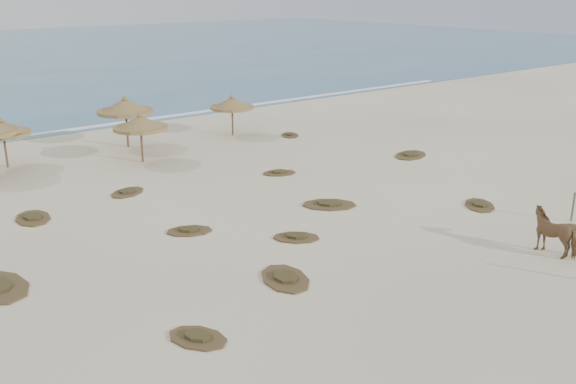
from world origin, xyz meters
The scene contains 20 objects.
ground centered at (0.00, 0.00, 0.00)m, with size 160.00×160.00×0.00m, color beige.
foam_line centered at (0.00, 26.00, 0.00)m, with size 70.00×0.60×0.01m, color white.
palapa_2 centered at (-5.71, 19.38, 2.00)m, with size 3.38×3.38×2.57m.
palapa_3 centered at (0.16, 16.04, 2.06)m, with size 3.07×3.07×2.66m.
palapa_4 centered at (0.97, 19.57, 2.31)m, with size 3.73×3.73×2.97m.
palapa_5 centered at (7.31, 18.31, 1.96)m, with size 3.38×3.38×2.53m.
horse centered at (6.05, -3.76, 0.77)m, with size 0.83×1.81×1.53m, color brown.
fence_post_far centered at (9.49, -2.51, 0.59)m, with size 0.09×0.09×1.19m, color #635B4A.
scrub_2 centered at (-2.94, 5.82, 0.05)m, with size 2.06×1.79×0.16m.
scrub_3 centered at (3.23, 4.80, 0.05)m, with size 2.74×2.61×0.16m.
scrub_4 centered at (8.14, 0.82, 0.05)m, with size 2.15×2.17×0.16m.
scrub_5 centered at (12.16, 8.18, 0.05)m, with size 2.70×2.18×0.16m.
scrub_6 centered at (-7.14, 10.87, 0.05)m, with size 1.66×2.24×0.16m.
scrub_7 centered at (4.46, 9.88, 0.05)m, with size 1.95×1.66×0.16m.
scrub_9 centered at (-2.62, 0.34, 0.05)m, with size 2.03×2.54×0.16m.
scrub_10 centered at (9.99, 16.00, 0.05)m, with size 1.77×1.94×0.16m.
scrub_11 centered at (-6.63, -1.05, 0.05)m, with size 1.73×2.03×0.16m.
scrub_12 centered at (8.45, -2.90, 0.05)m, with size 1.55×1.08×0.16m.
scrub_13 centered at (-2.76, 11.62, 0.05)m, with size 2.13×1.87×0.16m.
scrub_14 centered at (-0.18, 2.81, 0.05)m, with size 2.04×1.98×0.16m.
Camera 1 is at (-13.95, -14.20, 8.94)m, focal length 40.00 mm.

